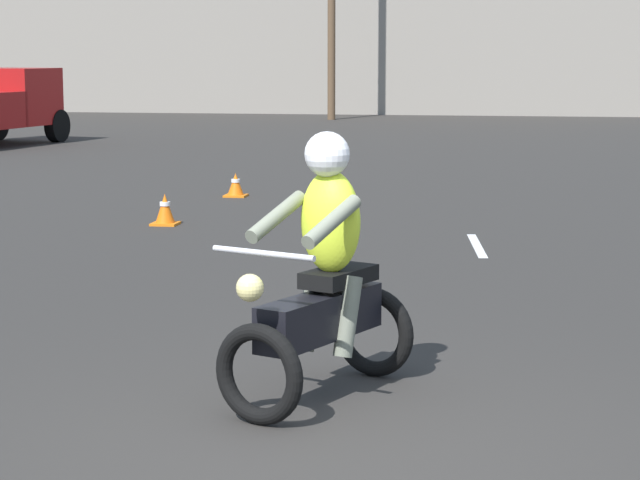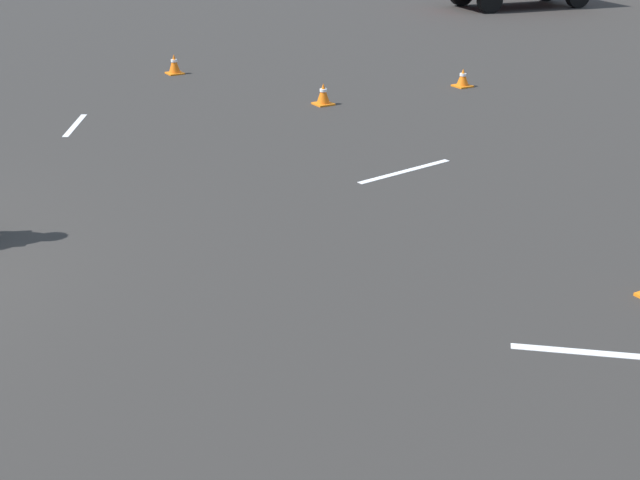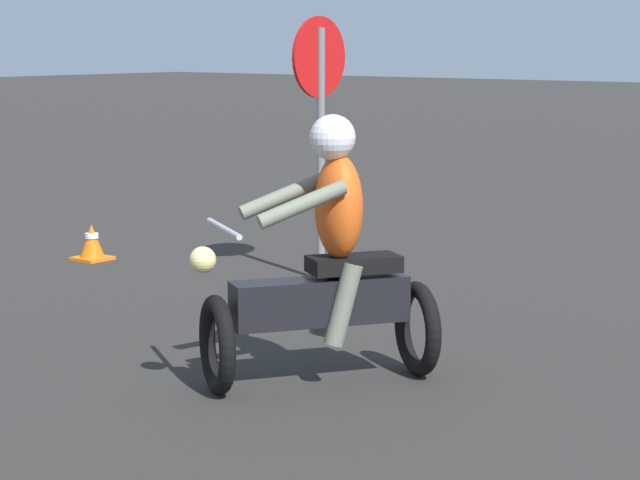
# 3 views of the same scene
# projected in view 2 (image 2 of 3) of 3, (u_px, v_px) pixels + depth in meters

# --- Properties ---
(traffic_cone_near_right) EXTENTS (0.32, 0.32, 0.41)m
(traffic_cone_near_right) POSITION_uv_depth(u_px,v_px,m) (174.00, 64.00, 18.35)
(traffic_cone_near_right) COLOR orange
(traffic_cone_near_right) RESTS_ON ground
(traffic_cone_mid_center) EXTENTS (0.32, 0.32, 0.35)m
(traffic_cone_mid_center) POSITION_uv_depth(u_px,v_px,m) (463.00, 78.00, 17.26)
(traffic_cone_mid_center) COLOR orange
(traffic_cone_mid_center) RESTS_ON ground
(traffic_cone_far_right) EXTENTS (0.32, 0.32, 0.39)m
(traffic_cone_far_right) POSITION_uv_depth(u_px,v_px,m) (323.00, 94.00, 15.91)
(traffic_cone_far_right) COLOR orange
(traffic_cone_far_right) RESTS_ON ground
(lane_stripe_ne) EXTENTS (1.12, 1.27, 0.01)m
(lane_stripe_ne) POSITION_uv_depth(u_px,v_px,m) (605.00, 354.00, 7.70)
(lane_stripe_ne) COLOR silver
(lane_stripe_ne) RESTS_ON ground
(lane_stripe_n) EXTENTS (0.31, 1.67, 0.01)m
(lane_stripe_n) POSITION_uv_depth(u_px,v_px,m) (405.00, 171.00, 12.41)
(lane_stripe_n) COLOR silver
(lane_stripe_n) RESTS_ON ground
(lane_stripe_nw) EXTENTS (1.27, 0.78, 0.01)m
(lane_stripe_nw) POSITION_uv_depth(u_px,v_px,m) (75.00, 125.00, 14.67)
(lane_stripe_nw) COLOR silver
(lane_stripe_nw) RESTS_ON ground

